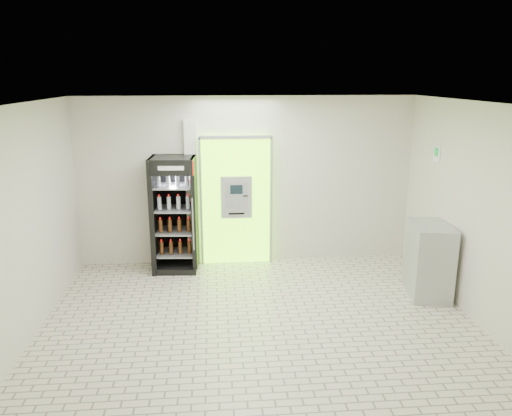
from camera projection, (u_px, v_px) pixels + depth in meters
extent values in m
plane|color=beige|center=(260.00, 323.00, 6.94)|extent=(6.00, 6.00, 0.00)
plane|color=beige|center=(247.00, 181.00, 8.96)|extent=(6.00, 0.00, 6.00)
plane|color=beige|center=(288.00, 303.00, 4.14)|extent=(6.00, 0.00, 6.00)
plane|color=beige|center=(24.00, 225.00, 6.30)|extent=(0.00, 5.00, 5.00)
plane|color=beige|center=(478.00, 214.00, 6.80)|extent=(0.00, 5.00, 5.00)
plane|color=white|center=(260.00, 103.00, 6.17)|extent=(6.00, 6.00, 0.00)
cube|color=#83FF13|center=(236.00, 201.00, 8.96)|extent=(1.20, 0.12, 2.30)
cube|color=gray|center=(236.00, 137.00, 8.60)|extent=(1.28, 0.04, 0.06)
cube|color=gray|center=(201.00, 203.00, 8.84)|extent=(0.04, 0.04, 2.30)
cube|color=gray|center=(271.00, 201.00, 8.95)|extent=(0.04, 0.04, 2.30)
cube|color=black|center=(242.00, 236.00, 9.09)|extent=(0.62, 0.01, 0.67)
cube|color=black|center=(216.00, 156.00, 8.67)|extent=(0.22, 0.01, 0.18)
cube|color=#A1A4A9|center=(236.00, 197.00, 8.83)|extent=(0.55, 0.12, 0.75)
cube|color=black|center=(236.00, 190.00, 8.73)|extent=(0.22, 0.01, 0.16)
cube|color=gray|center=(237.00, 205.00, 8.80)|extent=(0.16, 0.01, 0.12)
cube|color=black|center=(246.00, 196.00, 8.78)|extent=(0.09, 0.01, 0.02)
cube|color=black|center=(237.00, 214.00, 8.84)|extent=(0.28, 0.01, 0.03)
cube|color=silver|center=(192.00, 193.00, 8.88)|extent=(0.22, 0.10, 2.60)
cube|color=#193FB2|center=(191.00, 175.00, 8.74)|extent=(0.09, 0.01, 0.06)
cube|color=red|center=(192.00, 182.00, 8.77)|extent=(0.09, 0.01, 0.06)
cube|color=yellow|center=(192.00, 189.00, 8.80)|extent=(0.09, 0.01, 0.06)
cube|color=orange|center=(192.00, 196.00, 8.84)|extent=(0.09, 0.01, 0.06)
cube|color=red|center=(192.00, 203.00, 8.87)|extent=(0.09, 0.01, 0.06)
cube|color=black|center=(175.00, 214.00, 8.64)|extent=(0.80, 0.74, 2.01)
cube|color=black|center=(176.00, 210.00, 8.95)|extent=(0.75, 0.10, 2.01)
cube|color=red|center=(171.00, 168.00, 8.09)|extent=(0.74, 0.06, 0.24)
cube|color=white|center=(171.00, 168.00, 8.09)|extent=(0.42, 0.03, 0.07)
cube|color=black|center=(177.00, 266.00, 8.89)|extent=(0.80, 0.74, 0.10)
cylinder|color=gray|center=(193.00, 224.00, 8.34)|extent=(0.03, 0.03, 0.90)
cube|color=gray|center=(176.00, 253.00, 8.82)|extent=(0.67, 0.63, 0.02)
cube|color=gray|center=(175.00, 231.00, 8.72)|extent=(0.67, 0.63, 0.02)
cube|color=gray|center=(174.00, 209.00, 8.62)|extent=(0.67, 0.63, 0.02)
cube|color=gray|center=(173.00, 186.00, 8.51)|extent=(0.67, 0.63, 0.02)
cube|color=#A1A4A9|center=(429.00, 260.00, 7.70)|extent=(0.71, 0.94, 1.14)
cube|color=gray|center=(412.00, 257.00, 7.66)|extent=(0.14, 0.83, 0.01)
cube|color=white|center=(437.00, 154.00, 7.99)|extent=(0.02, 0.22, 0.26)
cube|color=#0D9137|center=(437.00, 152.00, 7.98)|extent=(0.00, 0.14, 0.14)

